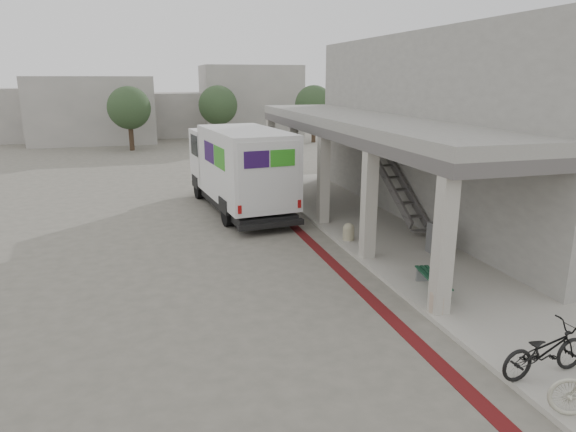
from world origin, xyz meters
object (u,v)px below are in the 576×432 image
object	(u,v)px
bicycle_black	(545,350)
utility_cabinet	(437,238)
fedex_truck	(239,167)
bench	(433,281)

from	to	relation	value
bicycle_black	utility_cabinet	bearing A→B (deg)	-19.16
bicycle_black	fedex_truck	bearing A→B (deg)	8.36
bench	bicycle_black	distance (m)	3.93
fedex_truck	bench	world-z (taller)	fedex_truck
utility_cabinet	bench	bearing A→B (deg)	-124.35
bench	bicycle_black	size ratio (longest dim) A/B	0.92
utility_cabinet	bicycle_black	distance (m)	6.76
bench	bicycle_black	bearing A→B (deg)	-81.68
bench	fedex_truck	bearing A→B (deg)	116.86
fedex_truck	utility_cabinet	xyz separation A→B (m)	(4.79, -7.47, -1.24)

